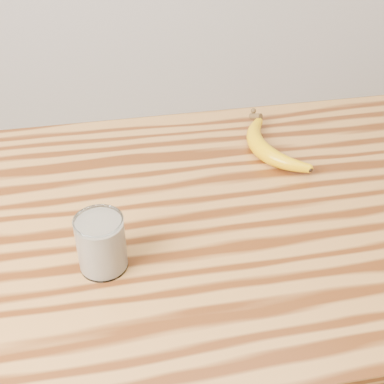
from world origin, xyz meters
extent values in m
cube|color=#9E692F|center=(0.00, 0.00, 0.88)|extent=(1.20, 0.80, 0.04)
cylinder|color=brown|center=(0.54, 0.34, 0.43)|extent=(0.06, 0.06, 0.86)
cylinder|color=white|center=(-0.18, -0.11, 0.95)|extent=(0.08, 0.08, 0.10)
torus|color=white|center=(-0.18, -0.11, 1.00)|extent=(0.08, 0.08, 0.00)
cylinder|color=#F8E6CD|center=(-0.18, -0.11, 0.95)|extent=(0.08, 0.08, 0.09)
camera|label=1|loc=(-0.15, -0.79, 1.57)|focal=50.00mm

